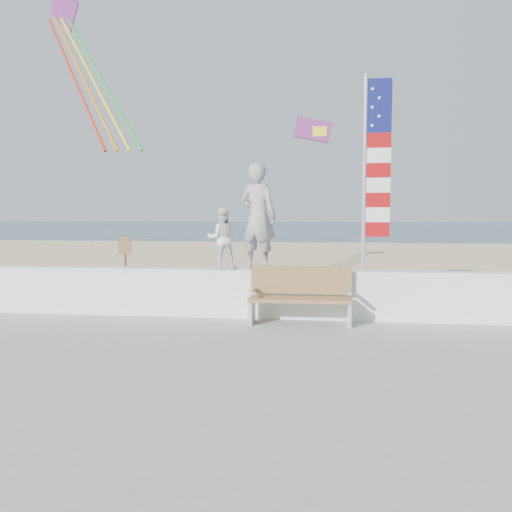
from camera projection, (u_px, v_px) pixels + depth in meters
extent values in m
plane|color=#2F485F|center=(228.00, 354.00, 8.23)|extent=(220.00, 220.00, 0.00)
cube|color=beige|center=(279.00, 279.00, 17.12)|extent=(90.00, 40.00, 0.08)
cube|color=#A4A49E|center=(137.00, 469.00, 4.26)|extent=(50.00, 12.40, 0.10)
cube|color=white|center=(247.00, 293.00, 10.15)|extent=(30.00, 0.35, 0.90)
imported|color=gray|center=(258.00, 217.00, 10.01)|extent=(0.84, 0.71, 1.97)
imported|color=white|center=(222.00, 238.00, 10.13)|extent=(0.66, 0.57, 1.15)
cube|color=#9C7244|center=(300.00, 300.00, 9.48)|extent=(1.80, 0.50, 0.06)
cube|color=olive|center=(301.00, 280.00, 9.72)|extent=(1.80, 0.05, 0.50)
cube|color=silver|center=(252.00, 312.00, 9.61)|extent=(0.06, 0.50, 0.40)
cube|color=white|center=(252.00, 290.00, 9.53)|extent=(0.06, 0.45, 0.05)
cube|color=white|center=(349.00, 314.00, 9.39)|extent=(0.06, 0.50, 0.40)
cube|color=silver|center=(349.00, 292.00, 9.31)|extent=(0.06, 0.45, 0.05)
cylinder|color=white|center=(364.00, 174.00, 9.70)|extent=(0.08, 0.08, 3.50)
cube|color=#0F1451|center=(379.00, 106.00, 9.57)|extent=(0.44, 0.02, 0.95)
cube|color=#9E0A0C|center=(377.00, 229.00, 9.75)|extent=(0.44, 0.02, 0.26)
cube|color=white|center=(377.00, 215.00, 9.73)|extent=(0.44, 0.02, 0.26)
cube|color=#9E0A0C|center=(378.00, 200.00, 9.71)|extent=(0.44, 0.02, 0.26)
cube|color=white|center=(378.00, 185.00, 9.69)|extent=(0.44, 0.02, 0.26)
cube|color=#9E0A0C|center=(378.00, 170.00, 9.67)|extent=(0.44, 0.02, 0.26)
cube|color=white|center=(378.00, 155.00, 9.65)|extent=(0.44, 0.02, 0.26)
cube|color=#9E0A0C|center=(379.00, 140.00, 9.62)|extent=(0.44, 0.02, 0.26)
sphere|color=white|center=(372.00, 126.00, 9.60)|extent=(0.06, 0.06, 0.06)
sphere|color=white|center=(379.00, 116.00, 9.58)|extent=(0.06, 0.06, 0.06)
sphere|color=white|center=(372.00, 107.00, 9.58)|extent=(0.06, 0.06, 0.06)
sphere|color=white|center=(380.00, 98.00, 9.55)|extent=(0.06, 0.06, 0.06)
sphere|color=white|center=(373.00, 89.00, 9.55)|extent=(0.06, 0.06, 0.06)
cube|color=red|center=(313.00, 130.00, 12.36)|extent=(0.89, 0.24, 0.61)
cube|color=yellow|center=(320.00, 132.00, 12.35)|extent=(0.31, 0.23, 0.22)
cube|color=red|center=(64.00, 7.00, 14.75)|extent=(1.15, 0.70, 1.27)
cylinder|color=red|center=(74.00, 78.00, 13.07)|extent=(2.83, 3.07, 3.92)
cylinder|color=orange|center=(83.00, 77.00, 13.04)|extent=(2.92, 3.07, 3.92)
cylinder|color=yellow|center=(92.00, 77.00, 13.02)|extent=(3.02, 3.07, 3.92)
cylinder|color=green|center=(101.00, 77.00, 12.99)|extent=(3.11, 3.07, 3.92)
cylinder|color=brown|center=(125.00, 271.00, 13.39)|extent=(0.07, 0.07, 1.20)
cube|color=olive|center=(125.00, 245.00, 13.32)|extent=(0.32, 0.03, 0.42)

